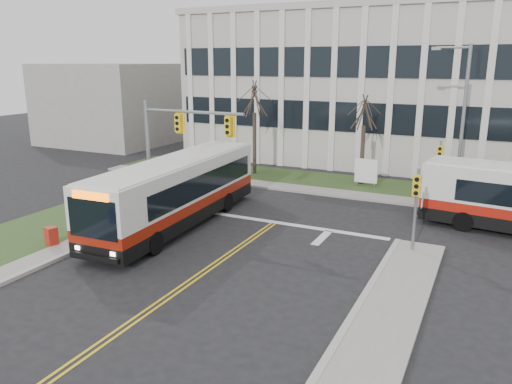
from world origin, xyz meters
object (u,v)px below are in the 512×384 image
object	(u,v)px
directory_sign	(366,171)
bus_main	(177,193)
newspaper_box_red	(52,237)
streetlight	(460,116)

from	to	relation	value
directory_sign	bus_main	distance (m)	13.69
directory_sign	newspaper_box_red	bearing A→B (deg)	-121.01
newspaper_box_red	streetlight	bearing A→B (deg)	61.94
streetlight	bus_main	distance (m)	16.66
directory_sign	newspaper_box_red	size ratio (longest dim) A/B	2.11
bus_main	newspaper_box_red	size ratio (longest dim) A/B	13.30
bus_main	newspaper_box_red	xyz separation A→B (m)	(-3.34, -5.24, -1.21)
streetlight	directory_sign	size ratio (longest dim) A/B	4.60
streetlight	newspaper_box_red	distance (m)	22.79
bus_main	newspaper_box_red	bearing A→B (deg)	-125.38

